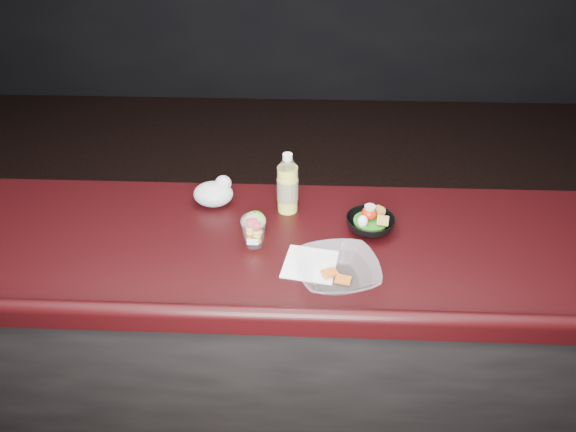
{
  "coord_description": "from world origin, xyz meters",
  "views": [
    {
      "loc": [
        0.11,
        -1.04,
        2.07
      ],
      "look_at": [
        0.05,
        0.33,
        1.1
      ],
      "focal_mm": 32.0,
      "sensor_mm": 36.0,
      "label": 1
    }
  ],
  "objects_px": {
    "snack_bowl": "(370,223)",
    "green_apple": "(255,221)",
    "lemonade_bottle": "(288,187)",
    "fruit_cup": "(254,229)",
    "takeout_bowl": "(338,271)"
  },
  "relations": [
    {
      "from": "lemonade_bottle",
      "to": "takeout_bowl",
      "type": "relative_size",
      "value": 0.78
    },
    {
      "from": "snack_bowl",
      "to": "green_apple",
      "type": "bearing_deg",
      "value": -178.78
    },
    {
      "from": "fruit_cup",
      "to": "takeout_bowl",
      "type": "height_order",
      "value": "fruit_cup"
    },
    {
      "from": "green_apple",
      "to": "takeout_bowl",
      "type": "height_order",
      "value": "green_apple"
    },
    {
      "from": "snack_bowl",
      "to": "fruit_cup",
      "type": "bearing_deg",
      "value": -166.19
    },
    {
      "from": "lemonade_bottle",
      "to": "takeout_bowl",
      "type": "height_order",
      "value": "lemonade_bottle"
    },
    {
      "from": "lemonade_bottle",
      "to": "green_apple",
      "type": "bearing_deg",
      "value": -131.91
    },
    {
      "from": "green_apple",
      "to": "snack_bowl",
      "type": "bearing_deg",
      "value": 1.22
    },
    {
      "from": "takeout_bowl",
      "to": "green_apple",
      "type": "bearing_deg",
      "value": 137.72
    },
    {
      "from": "green_apple",
      "to": "snack_bowl",
      "type": "xyz_separation_m",
      "value": [
        0.39,
        0.01,
        -0.0
      ]
    },
    {
      "from": "lemonade_bottle",
      "to": "fruit_cup",
      "type": "relative_size",
      "value": 1.94
    },
    {
      "from": "lemonade_bottle",
      "to": "fruit_cup",
      "type": "xyz_separation_m",
      "value": [
        -0.1,
        -0.2,
        -0.04
      ]
    },
    {
      "from": "lemonade_bottle",
      "to": "green_apple",
      "type": "distance_m",
      "value": 0.17
    },
    {
      "from": "fruit_cup",
      "to": "takeout_bowl",
      "type": "distance_m",
      "value": 0.31
    },
    {
      "from": "snack_bowl",
      "to": "takeout_bowl",
      "type": "xyz_separation_m",
      "value": [
        -0.12,
        -0.25,
        -0.0
      ]
    }
  ]
}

